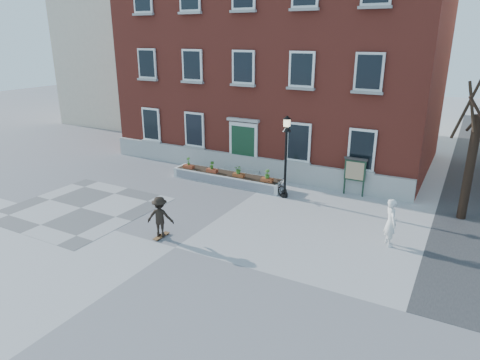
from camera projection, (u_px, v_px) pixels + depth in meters
The scene contains 11 objects.
ground at pixel (175, 247), 15.60m from camera, with size 100.00×100.00×0.00m, color #9A9A9D.
checker_patch at pixel (81, 208), 19.17m from camera, with size 6.00×6.00×0.01m, color #565658.
distant_building at pixel (146, 46), 38.35m from camera, with size 10.00×12.00×13.00m, color beige.
bicycle at pixel (274, 185), 20.76m from camera, with size 0.57×1.64×0.86m, color black.
bystander at pixel (391, 222), 15.52m from camera, with size 0.65×0.43×1.80m, color silver.
brick_building at pixel (283, 54), 26.10m from camera, with size 18.40×10.85×12.60m.
planter_assembly at pixel (228, 177), 22.36m from camera, with size 6.20×1.12×1.15m.
bare_tree at pixel (472, 154), 17.24m from camera, with size 1.83×1.83×6.16m.
lamp_post at pixel (286, 146), 19.67m from camera, with size 0.40×0.40×3.93m.
notice_board at pixel (355, 170), 20.33m from camera, with size 1.10×0.16×1.87m.
skateboarder at pixel (160, 217), 16.11m from camera, with size 1.16×0.92×1.65m.
Camera 1 is at (8.82, -11.12, 7.31)m, focal length 32.00 mm.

